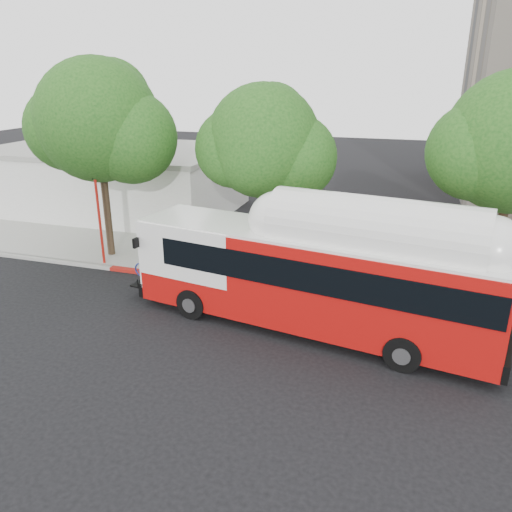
{
  "coord_description": "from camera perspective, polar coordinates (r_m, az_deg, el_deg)",
  "views": [
    {
      "loc": [
        5.37,
        -15.36,
        8.95
      ],
      "look_at": [
        -0.39,
        3.0,
        1.86
      ],
      "focal_mm": 35.0,
      "sensor_mm": 36.0,
      "label": 1
    }
  ],
  "objects": [
    {
      "name": "ground",
      "position": [
        18.57,
        -1.63,
        -8.59
      ],
      "size": [
        120.0,
        120.0,
        0.0
      ],
      "primitive_type": "plane",
      "color": "black",
      "rests_on": "ground"
    },
    {
      "name": "sidewalk",
      "position": [
        24.19,
        3.38,
        -1.32
      ],
      "size": [
        60.0,
        5.0,
        0.15
      ],
      "primitive_type": "cube",
      "color": "gray",
      "rests_on": "ground"
    },
    {
      "name": "curb_strip",
      "position": [
        21.87,
        1.69,
        -3.71
      ],
      "size": [
        60.0,
        0.3,
        0.15
      ],
      "primitive_type": "cube",
      "color": "gray",
      "rests_on": "ground"
    },
    {
      "name": "red_curb_segment",
      "position": [
        22.79,
        -5.59,
        -2.77
      ],
      "size": [
        10.0,
        0.32,
        0.16
      ],
      "primitive_type": "cube",
      "color": "maroon",
      "rests_on": "ground"
    },
    {
      "name": "street_tree_left",
      "position": [
        25.22,
        -16.61,
        14.09
      ],
      "size": [
        6.67,
        5.8,
        9.74
      ],
      "color": "#2D2116",
      "rests_on": "ground"
    },
    {
      "name": "street_tree_mid",
      "position": [
        22.44,
        1.9,
        12.43
      ],
      "size": [
        5.75,
        5.0,
        8.62
      ],
      "color": "#2D2116",
      "rests_on": "ground"
    },
    {
      "name": "low_commercial_bldg",
      "position": [
        35.82,
        -15.87,
        8.53
      ],
      "size": [
        16.2,
        10.2,
        4.25
      ],
      "color": "silver",
      "rests_on": "ground"
    },
    {
      "name": "transit_bus",
      "position": [
        18.07,
        6.41,
        -2.67
      ],
      "size": [
        14.37,
        5.01,
        4.18
      ],
      "rotation": [
        0.0,
        0.0,
        -0.17
      ],
      "color": "#B00E0C",
      "rests_on": "ground"
    },
    {
      "name": "signal_pole",
      "position": [
        24.98,
        -17.45,
        3.99
      ],
      "size": [
        0.13,
        0.44,
        4.6
      ],
      "color": "red",
      "rests_on": "ground"
    }
  ]
}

